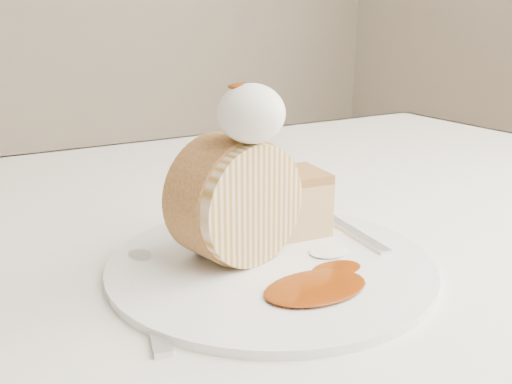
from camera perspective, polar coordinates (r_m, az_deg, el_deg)
table at (r=0.72m, az=-1.20°, el=-8.81°), size 1.40×0.90×0.75m
plate at (r=0.54m, az=1.48°, el=-7.18°), size 0.33×0.33×0.01m
roulade_slice at (r=0.52m, az=-2.07°, el=-0.81°), size 0.12×0.09×0.11m
cake_chunk at (r=0.59m, az=3.48°, el=-1.41°), size 0.07×0.07×0.06m
whipped_cream at (r=0.49m, az=-0.46°, el=7.84°), size 0.06×0.06×0.05m
caramel_drizzle at (r=0.49m, az=-1.25°, el=11.28°), size 0.03×0.02×0.01m
caramel_pool at (r=0.48m, az=5.98°, el=-9.45°), size 0.10×0.07×0.00m
fork at (r=0.61m, az=9.42°, el=-3.81°), size 0.05×0.18×0.00m
spoon at (r=0.47m, az=-10.39°, el=-11.18°), size 0.07×0.18×0.00m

